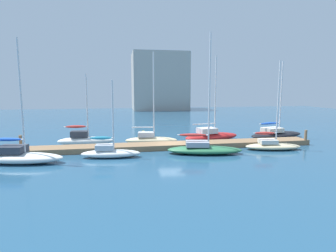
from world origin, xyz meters
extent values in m
plane|color=navy|center=(0.00, 0.00, 0.00)|extent=(120.00, 120.00, 0.00)
cube|color=#846647|center=(0.00, 0.00, 0.26)|extent=(29.60, 2.25, 0.52)
cylinder|color=#846647|center=(-14.40, 0.97, 0.80)|extent=(0.28, 0.28, 1.61)
cylinder|color=#846647|center=(14.40, -0.97, 0.80)|extent=(0.28, 0.28, 1.61)
ellipsoid|color=white|center=(-12.99, -3.35, 0.44)|extent=(7.01, 3.25, 0.87)
cube|color=#333842|center=(-13.66, -3.23, 1.16)|extent=(2.25, 1.78, 0.57)
cylinder|color=silver|center=(-12.66, -3.42, 5.35)|extent=(0.14, 0.14, 8.95)
cylinder|color=silver|center=(-14.05, -3.16, 1.95)|extent=(2.81, 0.63, 0.11)
ellipsoid|color=blue|center=(-14.05, -3.16, 1.95)|extent=(2.58, 0.82, 0.28)
ellipsoid|color=white|center=(-8.72, 3.00, 0.47)|extent=(5.87, 1.84, 0.94)
cube|color=#333842|center=(-9.30, 3.04, 1.24)|extent=(1.79, 1.16, 0.61)
cylinder|color=silver|center=(-8.43, 2.99, 4.22)|extent=(0.13, 0.13, 6.56)
cylinder|color=silver|center=(-9.64, 3.05, 2.03)|extent=(2.44, 0.24, 0.11)
ellipsoid|color=#B72D28|center=(-9.64, 3.05, 2.03)|extent=(2.21, 0.48, 0.28)
ellipsoid|color=white|center=(-5.93, -2.79, 0.35)|extent=(5.24, 1.90, 0.71)
cube|color=silver|center=(-6.44, -2.74, 0.94)|extent=(1.63, 1.13, 0.46)
cylinder|color=silver|center=(-5.68, -2.81, 3.69)|extent=(0.13, 0.13, 5.97)
cylinder|color=silver|center=(-6.75, -2.71, 1.75)|extent=(2.15, 0.31, 0.10)
ellipsoid|color=teal|center=(-6.75, -2.71, 1.75)|extent=(1.96, 0.55, 0.28)
ellipsoid|color=beige|center=(-1.76, 2.45, 0.40)|extent=(5.82, 2.27, 0.80)
cube|color=silver|center=(-2.32, 2.53, 1.06)|extent=(1.83, 1.28, 0.52)
cylinder|color=silver|center=(-1.48, 2.41, 5.30)|extent=(0.13, 0.13, 8.99)
cylinder|color=silver|center=(-2.66, 2.58, 1.86)|extent=(2.37, 0.44, 0.11)
ellipsoid|color=#2D7047|center=(2.54, -2.89, 0.36)|extent=(7.15, 3.49, 0.71)
cube|color=#9EA3AD|center=(1.87, -2.75, 0.94)|extent=(2.32, 1.90, 0.46)
cylinder|color=silver|center=(2.88, -2.96, 5.81)|extent=(0.14, 0.14, 10.19)
cylinder|color=silver|center=(1.47, -2.67, 1.76)|extent=(2.85, 0.68, 0.11)
ellipsoid|color=#B72D28|center=(1.47, -2.67, 1.76)|extent=(2.61, 0.87, 0.28)
ellipsoid|color=#B21E1E|center=(5.35, 3.08, 0.47)|extent=(7.03, 3.53, 0.93)
cube|color=silver|center=(4.70, 2.94, 1.24)|extent=(2.29, 1.92, 0.61)
cylinder|color=silver|center=(5.68, 3.15, 5.29)|extent=(0.14, 0.14, 8.71)
cylinder|color=silver|center=(4.30, 2.86, 2.02)|extent=(2.79, 0.69, 0.11)
ellipsoid|color=beige|center=(9.72, -2.44, 0.31)|extent=(5.64, 2.62, 0.63)
cube|color=silver|center=(9.18, -2.36, 0.83)|extent=(1.80, 1.49, 0.41)
cylinder|color=silver|center=(9.99, -2.49, 4.63)|extent=(0.13, 0.13, 8.00)
cylinder|color=silver|center=(8.86, -2.31, 1.65)|extent=(2.26, 0.47, 0.11)
ellipsoid|color=#B72D28|center=(8.86, -2.31, 1.65)|extent=(2.08, 0.68, 0.28)
ellipsoid|color=black|center=(13.67, 3.27, 0.40)|extent=(7.67, 3.84, 0.81)
cube|color=silver|center=(12.96, 3.12, 1.07)|extent=(2.49, 2.11, 0.52)
cylinder|color=silver|center=(14.03, 3.34, 5.00)|extent=(0.14, 0.14, 8.39)
cylinder|color=silver|center=(12.52, 3.03, 1.87)|extent=(3.04, 0.73, 0.12)
ellipsoid|color=blue|center=(12.52, 3.03, 1.87)|extent=(2.79, 0.91, 0.28)
sphere|color=yellow|center=(-2.18, 7.42, 0.36)|extent=(0.72, 0.72, 0.72)
cube|color=#ADA89E|center=(6.68, 52.97, 8.10)|extent=(15.51, 12.93, 16.20)
camera|label=1|loc=(-5.18, -26.41, 5.93)|focal=29.04mm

